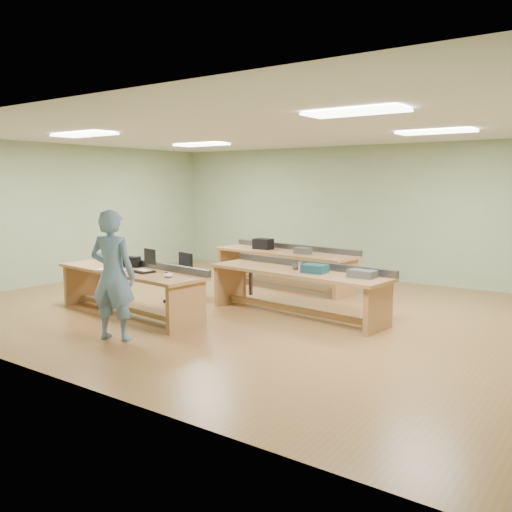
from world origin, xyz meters
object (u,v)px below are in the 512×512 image
object	(u,v)px
parts_bin_teal	(315,269)
parts_bin_grey	(362,274)
laptop_base	(144,271)
workbench_front	(131,281)
camera_bag	(132,262)
task_chair	(179,285)
mug	(296,267)
drinks_can	(300,266)
workbench_back	(285,260)
person	(113,275)
workbench_mid	(298,281)

from	to	relation	value
parts_bin_teal	parts_bin_grey	size ratio (longest dim) A/B	0.92
laptop_base	workbench_front	bearing A→B (deg)	178.79
camera_bag	task_chair	xyz separation A→B (m)	(0.21, 0.90, -0.51)
laptop_base	camera_bag	bearing A→B (deg)	164.90
mug	laptop_base	bearing A→B (deg)	-137.09
camera_bag	drinks_can	world-z (taller)	camera_bag
workbench_back	mug	world-z (taller)	workbench_back
task_chair	parts_bin_teal	xyz separation A→B (m)	(2.59, 0.38, 0.49)
camera_bag	parts_bin_grey	size ratio (longest dim) A/B	0.64
camera_bag	parts_bin_teal	xyz separation A→B (m)	(2.80, 1.28, -0.02)
camera_bag	task_chair	world-z (taller)	camera_bag
task_chair	drinks_can	size ratio (longest dim) A/B	6.97
workbench_back	person	bearing A→B (deg)	-81.71
laptop_base	parts_bin_grey	bearing A→B (deg)	38.09
camera_bag	workbench_back	bearing A→B (deg)	52.87
task_chair	parts_bin_grey	distance (m)	3.44
person	mug	bearing A→B (deg)	-134.12
workbench_front	camera_bag	world-z (taller)	camera_bag
workbench_mid	drinks_can	xyz separation A→B (m)	(0.02, 0.03, 0.25)
workbench_front	laptop_base	xyz separation A→B (m)	(0.39, -0.08, 0.21)
task_chair	mug	xyz separation A→B (m)	(2.17, 0.49, 0.47)
workbench_back	mug	bearing A→B (deg)	-46.77
workbench_front	parts_bin_grey	world-z (taller)	same
workbench_front	mug	distance (m)	2.72
laptop_base	drinks_can	distance (m)	2.51
task_chair	parts_bin_teal	bearing A→B (deg)	23.58
person	task_chair	world-z (taller)	person
drinks_can	workbench_front	bearing A→B (deg)	-145.31
task_chair	workbench_mid	bearing A→B (deg)	26.55
workbench_back	laptop_base	bearing A→B (deg)	-89.48
camera_bag	drinks_can	distance (m)	2.83
workbench_front	mug	xyz separation A→B (m)	(2.19, 1.59, 0.24)
task_chair	parts_bin_teal	distance (m)	2.67
workbench_back	mug	xyz separation A→B (m)	(1.43, -1.91, 0.23)
laptop_base	camera_bag	distance (m)	0.65
parts_bin_teal	workbench_back	bearing A→B (deg)	132.50
parts_bin_teal	mug	xyz separation A→B (m)	(-0.42, 0.12, -0.02)
task_chair	drinks_can	bearing A→B (deg)	27.25
workbench_back	camera_bag	world-z (taller)	camera_bag
workbench_mid	person	bearing A→B (deg)	-111.13
workbench_back	parts_bin_grey	distance (m)	3.32
workbench_front	drinks_can	distance (m)	2.79
mug	drinks_can	bearing A→B (deg)	-8.26
person	camera_bag	size ratio (longest dim) A/B	6.97
workbench_front	laptop_base	size ratio (longest dim) A/B	10.10
laptop_base	workbench_back	bearing A→B (deg)	94.35
camera_bag	person	bearing A→B (deg)	-71.11
parts_bin_grey	mug	bearing A→B (deg)	176.52
parts_bin_grey	drinks_can	xyz separation A→B (m)	(-1.12, 0.06, 0.01)
person	drinks_can	bearing A→B (deg)	-135.77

